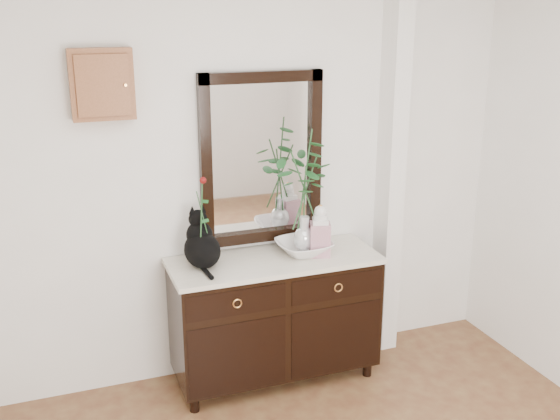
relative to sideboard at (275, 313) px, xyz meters
name	(u,v)px	position (x,y,z in m)	size (l,w,h in m)	color
wall_back	(246,174)	(-0.10, 0.25, 0.88)	(3.60, 0.04, 2.70)	white
pilaster	(391,164)	(0.90, 0.17, 0.88)	(0.12, 0.20, 2.70)	white
sideboard	(275,313)	(0.00, 0.00, 0.00)	(1.33, 0.52, 0.82)	black
wall_mirror	(262,159)	(0.00, 0.24, 0.97)	(0.80, 0.06, 1.10)	black
key_cabinet	(102,84)	(-0.95, 0.21, 1.48)	(0.35, 0.10, 0.40)	brown
cat	(202,239)	(-0.45, 0.03, 0.55)	(0.25, 0.30, 0.35)	black
lotus_bowl	(304,247)	(0.21, 0.02, 0.42)	(0.35, 0.35, 0.09)	white
vase_branches	(305,191)	(0.21, 0.02, 0.80)	(0.38, 0.38, 0.80)	silver
bud_vase_rose	(202,223)	(-0.46, 0.00, 0.67)	(0.07, 0.07, 0.58)	#2C622E
ginger_jar	(320,230)	(0.29, -0.04, 0.55)	(0.13, 0.13, 0.34)	white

